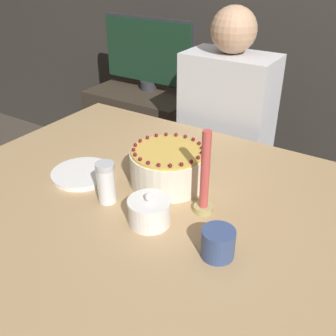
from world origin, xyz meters
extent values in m
cube|color=tan|center=(0.00, 0.00, 0.75)|extent=(1.45, 1.15, 0.03)
cylinder|color=tan|center=(-0.67, 0.51, 0.37)|extent=(0.07, 0.07, 0.73)
cylinder|color=#EFE5CC|center=(-0.03, 0.13, 0.82)|extent=(0.25, 0.25, 0.11)
cylinder|color=gold|center=(-0.03, 0.13, 0.88)|extent=(0.24, 0.24, 0.01)
sphere|color=maroon|center=(0.08, 0.13, 0.89)|extent=(0.01, 0.01, 0.01)
sphere|color=maroon|center=(0.08, 0.16, 0.89)|extent=(0.01, 0.01, 0.01)
sphere|color=maroon|center=(0.06, 0.19, 0.89)|extent=(0.01, 0.01, 0.01)
sphere|color=maroon|center=(0.04, 0.21, 0.89)|extent=(0.01, 0.01, 0.01)
sphere|color=maroon|center=(0.01, 0.23, 0.89)|extent=(0.01, 0.01, 0.01)
sphere|color=maroon|center=(-0.03, 0.23, 0.89)|extent=(0.01, 0.01, 0.01)
sphere|color=maroon|center=(-0.06, 0.23, 0.89)|extent=(0.01, 0.01, 0.01)
sphere|color=maroon|center=(-0.09, 0.21, 0.89)|extent=(0.01, 0.01, 0.01)
sphere|color=maroon|center=(-0.11, 0.19, 0.89)|extent=(0.01, 0.01, 0.01)
sphere|color=maroon|center=(-0.13, 0.16, 0.89)|extent=(0.01, 0.01, 0.01)
sphere|color=maroon|center=(-0.13, 0.13, 0.89)|extent=(0.01, 0.01, 0.01)
sphere|color=maroon|center=(-0.13, 0.09, 0.89)|extent=(0.01, 0.01, 0.01)
sphere|color=maroon|center=(-0.11, 0.06, 0.89)|extent=(0.01, 0.01, 0.01)
sphere|color=maroon|center=(-0.09, 0.04, 0.89)|extent=(0.01, 0.01, 0.01)
sphere|color=maroon|center=(-0.06, 0.02, 0.89)|extent=(0.01, 0.01, 0.01)
sphere|color=maroon|center=(-0.03, 0.02, 0.89)|extent=(0.01, 0.01, 0.01)
sphere|color=maroon|center=(0.01, 0.02, 0.89)|extent=(0.01, 0.01, 0.01)
sphere|color=maroon|center=(0.04, 0.04, 0.89)|extent=(0.01, 0.01, 0.01)
sphere|color=maroon|center=(0.06, 0.06, 0.89)|extent=(0.01, 0.01, 0.01)
sphere|color=maroon|center=(0.08, 0.09, 0.89)|extent=(0.01, 0.01, 0.01)
cylinder|color=white|center=(0.04, -0.08, 0.80)|extent=(0.12, 0.12, 0.06)
cylinder|color=white|center=(0.04, -0.08, 0.83)|extent=(0.12, 0.12, 0.01)
sphere|color=white|center=(0.04, -0.08, 0.85)|extent=(0.02, 0.02, 0.02)
cylinder|color=white|center=(-0.13, -0.06, 0.82)|extent=(0.05, 0.05, 0.11)
cylinder|color=silver|center=(-0.13, -0.06, 0.89)|extent=(0.06, 0.06, 0.02)
cylinder|color=white|center=(-0.30, 0.01, 0.77)|extent=(0.21, 0.21, 0.01)
cylinder|color=white|center=(-0.30, 0.01, 0.78)|extent=(0.21, 0.21, 0.01)
cylinder|color=tan|center=(0.15, 0.05, 0.77)|extent=(0.06, 0.06, 0.02)
cylinder|color=#CC4C47|center=(0.15, 0.05, 0.90)|extent=(0.03, 0.03, 0.24)
cylinder|color=#384C7F|center=(0.27, -0.10, 0.80)|extent=(0.09, 0.09, 0.08)
cube|color=#473D33|center=(-0.12, 0.77, 0.23)|extent=(0.34, 0.34, 0.45)
cube|color=silver|center=(-0.12, 0.77, 0.75)|extent=(0.40, 0.24, 0.59)
sphere|color=tan|center=(-0.12, 0.77, 1.14)|extent=(0.20, 0.20, 0.20)
cube|color=#382D23|center=(-0.79, 1.09, 0.34)|extent=(0.64, 0.52, 0.68)
cylinder|color=#2D2D33|center=(-0.79, 1.09, 0.71)|extent=(0.10, 0.10, 0.05)
cube|color=#2D2D33|center=(-0.79, 1.10, 0.91)|extent=(0.61, 0.02, 0.38)
cube|color=#193823|center=(-0.79, 1.09, 0.91)|extent=(0.58, 0.03, 0.36)
camera|label=1|loc=(0.57, -0.80, 1.45)|focal=42.00mm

